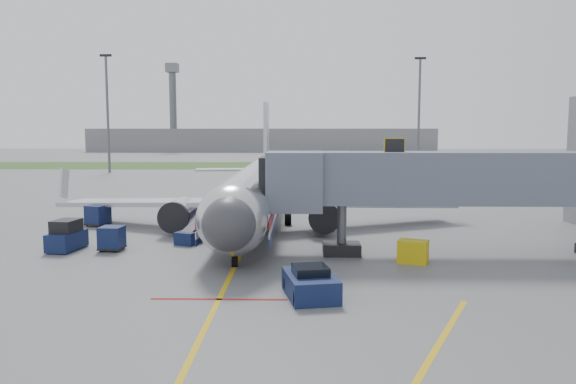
{
  "coord_description": "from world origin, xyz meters",
  "views": [
    {
      "loc": [
        3.53,
        -27.73,
        7.33
      ],
      "look_at": [
        2.72,
        9.89,
        3.2
      ],
      "focal_mm": 35.0,
      "sensor_mm": 36.0,
      "label": 1
    }
  ],
  "objects_px": {
    "airliner": "(254,191)",
    "ramp_worker": "(188,216)",
    "belt_loader": "(195,234)",
    "pushback_tug": "(310,284)",
    "baggage_tug": "(67,237)"
  },
  "relations": [
    {
      "from": "airliner",
      "to": "ramp_worker",
      "type": "distance_m",
      "value": 5.49
    },
    {
      "from": "belt_loader",
      "to": "pushback_tug",
      "type": "bearing_deg",
      "value": -59.02
    },
    {
      "from": "ramp_worker",
      "to": "pushback_tug",
      "type": "bearing_deg",
      "value": -122.78
    },
    {
      "from": "baggage_tug",
      "to": "belt_loader",
      "type": "xyz_separation_m",
      "value": [
        7.4,
        2.95,
        -0.36
      ]
    },
    {
      "from": "pushback_tug",
      "to": "ramp_worker",
      "type": "bearing_deg",
      "value": 116.37
    },
    {
      "from": "baggage_tug",
      "to": "ramp_worker",
      "type": "distance_m",
      "value": 10.67
    },
    {
      "from": "airliner",
      "to": "ramp_worker",
      "type": "height_order",
      "value": "airliner"
    },
    {
      "from": "baggage_tug",
      "to": "pushback_tug",
      "type": "bearing_deg",
      "value": -32.41
    },
    {
      "from": "pushback_tug",
      "to": "ramp_worker",
      "type": "height_order",
      "value": "ramp_worker"
    },
    {
      "from": "belt_loader",
      "to": "ramp_worker",
      "type": "relative_size",
      "value": 2.65
    },
    {
      "from": "belt_loader",
      "to": "airliner",
      "type": "bearing_deg",
      "value": 61.82
    },
    {
      "from": "airliner",
      "to": "ramp_worker",
      "type": "xyz_separation_m",
      "value": [
        -5.15,
        -0.3,
        -1.88
      ]
    },
    {
      "from": "pushback_tug",
      "to": "baggage_tug",
      "type": "relative_size",
      "value": 1.27
    },
    {
      "from": "baggage_tug",
      "to": "belt_loader",
      "type": "distance_m",
      "value": 7.97
    },
    {
      "from": "baggage_tug",
      "to": "ramp_worker",
      "type": "xyz_separation_m",
      "value": [
        5.68,
        9.04,
        -0.07
      ]
    }
  ]
}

